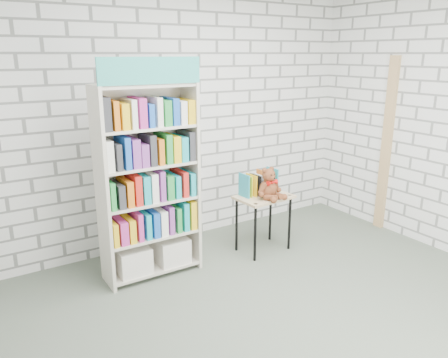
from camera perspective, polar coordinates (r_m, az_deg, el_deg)
ground at (r=3.87m, az=9.31°, el=-17.32°), size 4.50×4.50×0.00m
room_shell at (r=3.26m, az=10.73°, el=9.91°), size 4.52×4.02×2.81m
bookshelf at (r=4.19m, az=-9.84°, el=-0.31°), size 0.93×0.36×2.09m
display_table at (r=4.78m, az=5.21°, el=-3.21°), size 0.61×0.45×0.63m
table_books at (r=4.79m, az=4.52°, el=-0.52°), size 0.42×0.21×0.24m
teddy_bear at (r=4.64m, az=5.98°, el=-0.93°), size 0.31×0.29×0.34m
door_trim at (r=5.65m, az=20.45°, el=4.14°), size 0.05×0.12×2.10m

